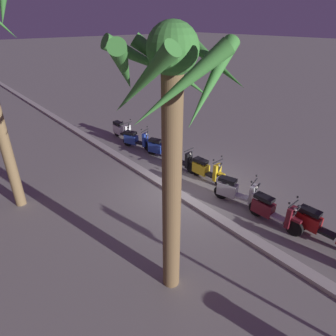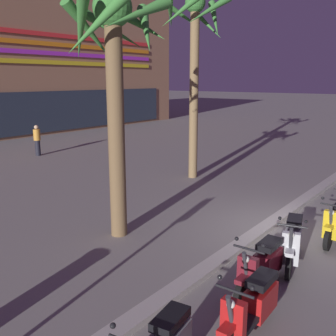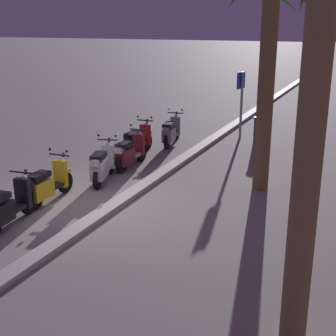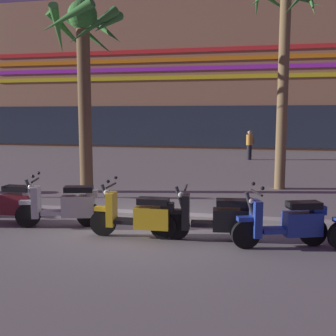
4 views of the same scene
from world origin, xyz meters
name	(u,v)px [view 4 (image 4 of 4)]	position (x,y,z in m)	size (l,w,h in m)	color
ground_plane	(144,224)	(0.00, 0.00, 0.00)	(200.00, 200.00, 0.00)	gray
curb_strip	(151,215)	(0.00, 0.60, 0.06)	(60.00, 0.36, 0.12)	#BCB7AD
mall_facade_backdrop	(234,80)	(0.24, 27.64, 5.28)	(40.84, 15.49, 10.58)	#9E7051
scooter_maroon_mid_rear	(6,203)	(-3.03, -0.55, 0.46)	(1.81, 0.56, 1.17)	black
scooter_silver_mid_front	(65,205)	(-1.58, -0.58, 0.47)	(1.76, 0.77, 1.17)	black
scooter_yellow_far_back	(139,216)	(0.18, -1.00, 0.44)	(1.74, 0.56, 1.17)	black
scooter_black_gap_after_mid	(216,218)	(1.68, -0.86, 0.44)	(1.78, 0.57, 1.04)	black
scooter_blue_tail_end	(288,223)	(2.98, -0.97, 0.45)	(1.73, 0.83, 1.17)	black
palm_tree_mid_walkway	(84,52)	(-2.78, 3.36, 4.28)	(2.40, 2.46, 5.77)	brown
palm_tree_far_corner	(285,25)	(3.11, 5.20, 5.15)	(2.64, 2.67, 6.86)	olive
pedestrian_by_palm_tree	(249,144)	(1.94, 13.90, 0.82)	(0.41, 0.44, 1.56)	black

